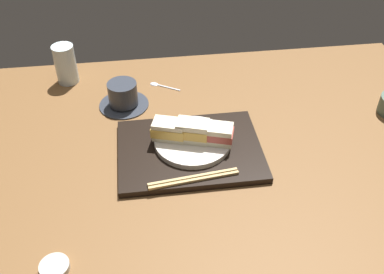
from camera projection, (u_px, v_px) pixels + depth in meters
ground_plane at (211, 158)px, 114.20cm from camera, size 140.00×100.00×3.00cm
serving_tray at (190, 151)px, 112.92cm from camera, size 36.08×26.70×1.77cm
sandwich_plate at (193, 141)px, 113.23cm from camera, size 19.52×19.52×1.43cm
sandwich_near at (169, 130)px, 111.80cm from camera, size 9.56×7.57×4.95cm
sandwich_middle at (193, 131)px, 111.00cm from camera, size 9.13×7.35×5.50cm
sandwich_far at (216, 134)px, 110.60cm from camera, size 9.40×7.23×4.84cm
chopsticks_pair at (194, 179)px, 103.53cm from camera, size 21.66×4.22×0.70cm
coffee_cup at (123, 96)px, 127.39cm from camera, size 14.31×14.31×7.46cm
drinking_glass at (66, 64)px, 135.37cm from camera, size 6.53×6.53×12.17cm
small_sauce_dish at (55, 267)px, 87.00cm from camera, size 5.90×5.90×1.40cm
teaspoon at (158, 84)px, 137.18cm from camera, size 9.39×6.42×0.80cm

